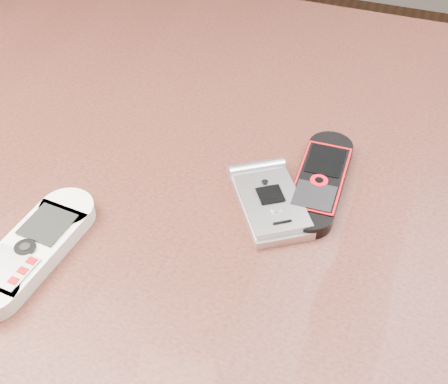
% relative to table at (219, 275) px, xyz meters
% --- Properties ---
extents(table, '(1.20, 0.80, 0.75)m').
position_rel_table_xyz_m(table, '(0.00, 0.00, 0.00)').
color(table, black).
rests_on(table, ground).
extents(nokia_white, '(0.06, 0.15, 0.02)m').
position_rel_table_xyz_m(nokia_white, '(-0.12, -0.11, 0.11)').
color(nokia_white, silver).
rests_on(nokia_white, table).
extents(nokia_black_red, '(0.05, 0.14, 0.01)m').
position_rel_table_xyz_m(nokia_black_red, '(0.08, 0.05, 0.11)').
color(nokia_black_red, black).
rests_on(nokia_black_red, table).
extents(motorola_razr, '(0.10, 0.11, 0.02)m').
position_rel_table_xyz_m(motorola_razr, '(0.05, 0.00, 0.11)').
color(motorola_razr, silver).
rests_on(motorola_razr, table).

